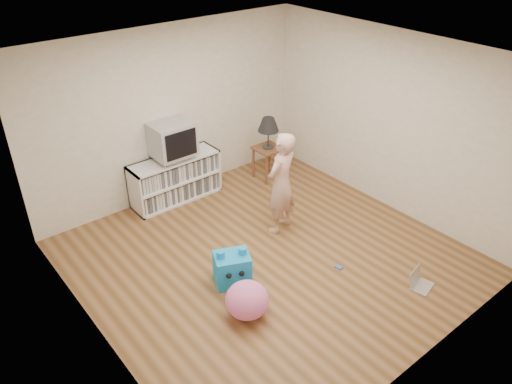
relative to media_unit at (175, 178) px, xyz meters
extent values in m
plane|color=brown|center=(0.14, -2.04, -0.35)|extent=(4.50, 4.50, 0.00)
cube|color=beige|center=(0.14, 0.21, 0.95)|extent=(4.50, 0.02, 2.60)
cube|color=beige|center=(0.14, -4.29, 0.95)|extent=(4.50, 0.02, 2.60)
cube|color=beige|center=(-2.11, -2.04, 0.95)|extent=(0.02, 4.50, 2.60)
cube|color=beige|center=(2.39, -2.04, 0.95)|extent=(0.02, 4.50, 2.60)
cube|color=white|center=(0.14, -2.04, 2.25)|extent=(4.50, 4.50, 0.01)
cube|color=white|center=(0.00, 0.19, 0.00)|extent=(1.40, 0.03, 0.70)
cube|color=white|center=(-0.68, -0.02, 0.00)|extent=(0.03, 0.45, 0.70)
cube|color=white|center=(0.68, -0.02, 0.00)|extent=(0.03, 0.45, 0.70)
cube|color=white|center=(0.00, -0.02, -0.33)|extent=(1.40, 0.45, 0.03)
cube|color=white|center=(0.00, -0.02, 0.00)|extent=(1.34, 0.45, 0.03)
cube|color=white|center=(0.00, -0.02, 0.33)|extent=(1.40, 0.45, 0.03)
cube|color=silver|center=(0.00, -0.02, 0.00)|extent=(1.26, 0.36, 0.64)
cube|color=gray|center=(0.00, -0.02, 0.39)|extent=(0.45, 0.35, 0.07)
cube|color=#A0A0A5|center=(0.00, -0.02, 0.67)|extent=(0.60, 0.52, 0.50)
cube|color=black|center=(0.00, -0.28, 0.67)|extent=(0.50, 0.01, 0.40)
cylinder|color=brown|center=(1.37, -0.56, -0.09)|extent=(0.04, 0.04, 0.52)
cylinder|color=brown|center=(1.71, -0.56, -0.09)|extent=(0.04, 0.04, 0.52)
cylinder|color=brown|center=(1.37, -0.22, -0.09)|extent=(0.04, 0.04, 0.52)
cylinder|color=brown|center=(1.71, -0.22, -0.09)|extent=(0.04, 0.04, 0.52)
cube|color=brown|center=(1.54, -0.39, 0.19)|extent=(0.42, 0.42, 0.03)
cylinder|color=#333333|center=(1.54, -0.39, 0.21)|extent=(0.18, 0.18, 0.02)
cylinder|color=#333333|center=(1.54, -0.39, 0.39)|extent=(0.02, 0.02, 0.32)
imported|color=#D1A18F|center=(0.70, -1.64, 0.38)|extent=(0.61, 0.48, 1.47)
cube|color=silver|center=(1.21, -3.66, -0.34)|extent=(0.33, 0.27, 0.01)
cube|color=silver|center=(1.19, -3.56, -0.24)|extent=(0.30, 0.13, 0.19)
cube|color=black|center=(1.19, -3.56, -0.24)|extent=(0.26, 0.10, 0.16)
cube|color=#4B5EC9|center=(0.70, -2.77, -0.34)|extent=(0.07, 0.10, 0.02)
cube|color=#1398E8|center=(-0.50, -2.13, -0.15)|extent=(0.52, 0.47, 0.40)
cylinder|color=#1398E8|center=(-0.62, -2.07, 0.09)|extent=(0.10, 0.10, 0.09)
cylinder|color=#1398E8|center=(-0.38, -2.18, 0.09)|extent=(0.10, 0.10, 0.09)
sphere|color=black|center=(-0.64, -2.25, -0.11)|extent=(0.07, 0.07, 0.07)
sphere|color=black|center=(-0.50, -2.32, -0.11)|extent=(0.07, 0.07, 0.07)
ellipsoid|color=pink|center=(-0.71, -2.68, -0.14)|extent=(0.59, 0.59, 0.42)
camera|label=1|loc=(-3.25, -5.95, 3.70)|focal=35.00mm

